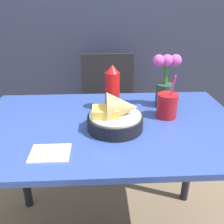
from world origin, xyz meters
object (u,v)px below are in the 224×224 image
object	(u,v)px
ketchup_bottle	(112,88)
food_basket	(117,116)
flower_vase	(165,81)
drink_cup	(167,106)
chair_far_window	(108,101)

from	to	relation	value
ketchup_bottle	food_basket	bearing A→B (deg)	-87.72
ketchup_bottle	flower_vase	distance (m)	0.26
food_basket	drink_cup	world-z (taller)	drink_cup
food_basket	flower_vase	distance (m)	0.35
chair_far_window	flower_vase	size ratio (longest dim) A/B	3.36
food_basket	ketchup_bottle	size ratio (longest dim) A/B	1.04
flower_vase	food_basket	bearing A→B (deg)	-137.71
food_basket	ketchup_bottle	world-z (taller)	ketchup_bottle
food_basket	flower_vase	world-z (taller)	flower_vase
food_basket	flower_vase	bearing A→B (deg)	42.29
chair_far_window	ketchup_bottle	xyz separation A→B (m)	(-0.00, -0.66, 0.34)
food_basket	drink_cup	distance (m)	0.26
ketchup_bottle	chair_far_window	bearing A→B (deg)	89.66
chair_far_window	ketchup_bottle	bearing A→B (deg)	-90.34
ketchup_bottle	drink_cup	xyz separation A→B (m)	(0.24, -0.10, -0.06)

